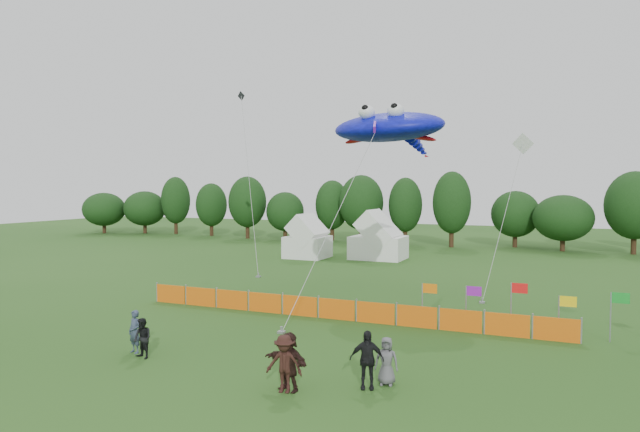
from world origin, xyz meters
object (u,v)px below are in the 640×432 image
at_px(tent_left, 308,240).
at_px(spectator_f, 289,361).
at_px(spectator_c, 284,364).
at_px(spectator_b, 142,338).
at_px(tent_right, 378,240).
at_px(barrier_fence, 336,309).
at_px(spectator_a, 135,332).
at_px(stingray_kite, 391,128).
at_px(spectator_e, 387,361).
at_px(spectator_d, 367,359).

relative_size(tent_left, spectator_f, 1.93).
bearing_deg(spectator_c, spectator_b, 163.72).
bearing_deg(spectator_f, tent_right, 119.87).
height_order(barrier_fence, spectator_f, spectator_f).
bearing_deg(tent_left, tent_right, 15.46).
height_order(tent_left, tent_right, tent_right).
relative_size(spectator_a, stingray_kite, 0.09).
bearing_deg(spectator_e, spectator_d, -137.50).
bearing_deg(tent_left, spectator_e, -60.99).
bearing_deg(spectator_b, spectator_f, 7.26).
height_order(barrier_fence, spectator_c, spectator_c).
height_order(tent_left, stingray_kite, stingray_kite).
xyz_separation_m(tent_right, spectator_a, (-0.05, -31.56, -0.85)).
height_order(tent_left, spectator_c, tent_left).
height_order(spectator_d, spectator_f, spectator_d).
height_order(barrier_fence, spectator_d, spectator_d).
relative_size(tent_right, barrier_fence, 0.22).
distance_m(tent_right, stingray_kite, 19.37).
distance_m(spectator_a, stingray_kite, 18.58).
bearing_deg(spectator_b, barrier_fence, 77.87).
relative_size(spectator_f, stingray_kite, 0.10).
bearing_deg(spectator_c, spectator_d, 23.71).
bearing_deg(tent_right, spectator_a, -90.08).
bearing_deg(tent_left, spectator_c, -66.66).
bearing_deg(spectator_f, tent_left, 130.82).
xyz_separation_m(tent_right, spectator_d, (9.59, -31.70, -0.74)).
bearing_deg(spectator_b, spectator_c, 5.34).
bearing_deg(spectator_f, spectator_b, -169.95).
distance_m(barrier_fence, spectator_d, 9.61).
bearing_deg(spectator_c, spectator_a, 161.22).
height_order(spectator_c, spectator_f, spectator_f).
distance_m(tent_left, spectator_f, 33.97).
bearing_deg(tent_right, spectator_f, -77.40).
xyz_separation_m(barrier_fence, spectator_c, (2.15, -9.88, 0.42)).
relative_size(spectator_c, stingray_kite, 0.10).
height_order(tent_left, barrier_fence, tent_left).
height_order(spectator_a, spectator_e, spectator_a).
relative_size(spectator_a, spectator_d, 0.89).
bearing_deg(spectator_c, tent_right, 95.30).
distance_m(barrier_fence, spectator_f, 9.92).
height_order(spectator_d, spectator_e, spectator_d).
distance_m(tent_left, spectator_d, 33.90).
bearing_deg(tent_right, tent_left, -164.54).
height_order(tent_left, spectator_e, tent_left).
distance_m(tent_left, barrier_fence, 24.32).
height_order(spectator_b, spectator_c, spectator_c).
height_order(spectator_a, spectator_c, spectator_c).
height_order(spectator_d, stingray_kite, stingray_kite).
height_order(spectator_e, stingray_kite, stingray_kite).
bearing_deg(spectator_f, spectator_d, 44.41).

